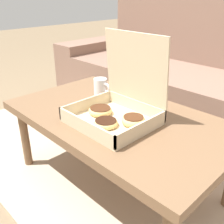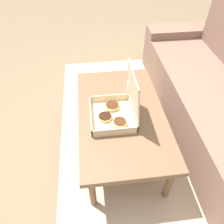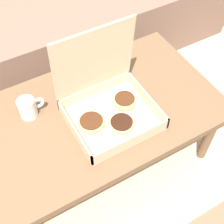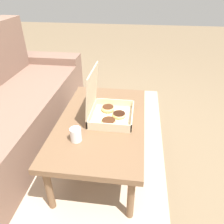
% 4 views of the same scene
% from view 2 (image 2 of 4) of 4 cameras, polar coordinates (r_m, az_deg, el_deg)
% --- Properties ---
extents(ground_plane, '(12.00, 12.00, 0.00)m').
position_cam_2_polar(ground_plane, '(1.89, 5.66, -8.35)').
color(ground_plane, '#756047').
extents(area_rug, '(2.62, 1.83, 0.01)m').
position_cam_2_polar(area_rug, '(1.96, 14.36, -7.20)').
color(area_rug, tan).
rests_on(area_rug, ground_plane).
extents(coffee_table, '(1.05, 0.62, 0.40)m').
position_cam_2_polar(coffee_table, '(1.60, 2.41, -1.11)').
color(coffee_table, brown).
rests_on(coffee_table, ground_plane).
extents(pastry_box, '(0.34, 0.31, 0.37)m').
position_cam_2_polar(pastry_box, '(1.50, 1.33, 0.54)').
color(pastry_box, beige).
rests_on(pastry_box, coffee_table).
extents(coffee_mug, '(0.11, 0.07, 0.09)m').
position_cam_2_polar(coffee_mug, '(1.74, 5.07, 6.88)').
color(coffee_mug, white).
rests_on(coffee_mug, coffee_table).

